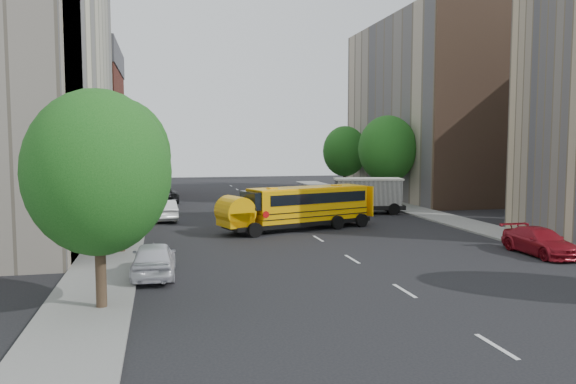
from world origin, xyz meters
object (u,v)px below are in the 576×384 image
object	(u,v)px
school_bus	(298,206)
parked_car_1	(164,210)
street_tree_1	(119,156)
street_tree_0	(98,173)
parked_car_2	(163,194)
street_tree_2	(135,153)
street_tree_4	(387,149)
safari_truck	(363,195)
parked_car_0	(154,259)
parked_car_3	(540,241)
street_tree_5	(345,151)

from	to	relation	value
school_bus	parked_car_1	size ratio (longest dim) A/B	2.26
school_bus	street_tree_1	bearing A→B (deg)	-170.55
street_tree_0	parked_car_2	xyz separation A→B (m)	(2.20, 35.04, -3.89)
street_tree_2	street_tree_4	bearing A→B (deg)	0.00
street_tree_4	safari_truck	world-z (taller)	street_tree_4
street_tree_0	safari_truck	distance (m)	28.92
street_tree_4	parked_car_0	bearing A→B (deg)	-130.83
parked_car_0	school_bus	bearing A→B (deg)	-126.84
parked_car_1	parked_car_3	size ratio (longest dim) A/B	0.97
parked_car_1	parked_car_3	distance (m)	25.09
street_tree_1	street_tree_2	xyz separation A→B (m)	(0.00, 18.00, -0.12)
safari_truck	parked_car_1	xyz separation A→B (m)	(-15.49, -0.65, -0.75)
street_tree_5	safari_truck	bearing A→B (deg)	-103.95
street_tree_0	street_tree_4	bearing A→B (deg)	51.84
street_tree_5	parked_car_1	bearing A→B (deg)	-137.76
street_tree_0	parked_car_1	size ratio (longest dim) A/B	1.64
street_tree_2	street_tree_4	distance (m)	22.00
street_tree_5	parked_car_2	distance (m)	20.79
street_tree_0	parked_car_3	size ratio (longest dim) A/B	1.59
safari_truck	parked_car_1	size ratio (longest dim) A/B	1.53
street_tree_0	safari_truck	bearing A→B (deg)	52.02
street_tree_1	street_tree_0	bearing A→B (deg)	-90.00
parked_car_0	parked_car_1	distance (m)	17.55
street_tree_5	school_bus	world-z (taller)	street_tree_5
street_tree_5	parked_car_3	xyz separation A→B (m)	(-1.40, -35.04, -4.03)
safari_truck	parked_car_2	size ratio (longest dim) A/B	1.28
safari_truck	parked_car_0	xyz separation A→B (m)	(-16.02, -18.19, -0.74)
street_tree_2	parked_car_0	size ratio (longest dim) A/B	1.74
street_tree_2	school_bus	distance (m)	16.63
street_tree_1	school_bus	distance (m)	12.52
school_bus	parked_car_3	distance (m)	14.63
street_tree_4	parked_car_3	world-z (taller)	street_tree_4
street_tree_1	parked_car_1	xyz separation A→B (m)	(2.20, 12.02, -4.21)
street_tree_4	parked_car_3	distance (m)	23.50
parked_car_1	parked_car_2	world-z (taller)	parked_car_2
street_tree_1	school_bus	world-z (taller)	street_tree_1
street_tree_5	parked_car_1	distance (m)	27.04
street_tree_1	safari_truck	world-z (taller)	street_tree_1
street_tree_2	safari_truck	world-z (taller)	street_tree_2
parked_car_1	street_tree_5	bearing A→B (deg)	-142.71
street_tree_0	safari_truck	xyz separation A→B (m)	(17.69, 22.66, -3.14)
street_tree_4	safari_truck	distance (m)	7.73
parked_car_0	street_tree_2	bearing A→B (deg)	-83.99
street_tree_2	parked_car_2	xyz separation A→B (m)	(2.20, 7.04, -4.07)
street_tree_2	parked_car_3	bearing A→B (deg)	-48.20
street_tree_4	school_bus	bearing A→B (deg)	-132.58
street_tree_5	street_tree_2	bearing A→B (deg)	-151.39
street_tree_2	parked_car_1	world-z (taller)	street_tree_2
safari_truck	parked_car_2	world-z (taller)	safari_truck
street_tree_5	parked_car_3	bearing A→B (deg)	-92.29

